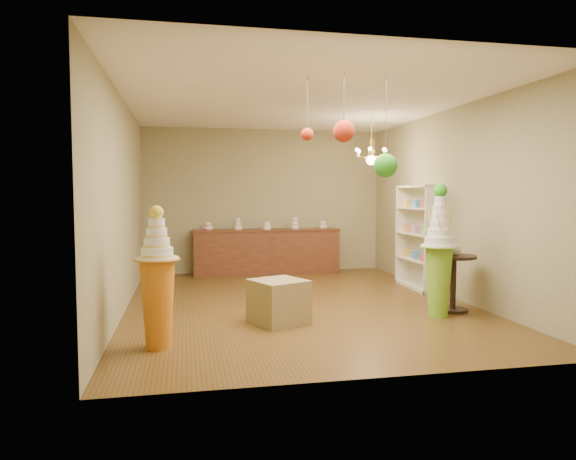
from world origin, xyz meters
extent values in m
plane|color=#563B17|center=(0.00, 0.00, 0.00)|extent=(6.50, 6.50, 0.00)
plane|color=white|center=(0.00, 0.00, 3.00)|extent=(6.50, 6.50, 0.00)
cube|color=gray|center=(0.00, 3.25, 1.50)|extent=(5.00, 0.04, 3.00)
cube|color=gray|center=(0.00, -3.25, 1.50)|extent=(5.00, 0.04, 3.00)
cube|color=gray|center=(-2.50, 0.00, 1.50)|extent=(0.04, 6.50, 3.00)
cube|color=gray|center=(2.50, 0.00, 1.50)|extent=(0.04, 6.50, 3.00)
cone|color=#75B428|center=(1.67, -1.23, 0.47)|extent=(0.44, 0.44, 0.94)
cylinder|color=white|center=(1.67, -1.23, 0.96)|extent=(0.59, 0.59, 0.03)
cylinder|color=white|center=(1.67, -1.23, 1.03)|extent=(0.48, 0.48, 0.11)
cylinder|color=white|center=(1.67, -1.23, 1.13)|extent=(0.40, 0.40, 0.11)
cylinder|color=white|center=(1.67, -1.23, 1.24)|extent=(0.32, 0.32, 0.11)
cylinder|color=white|center=(1.67, -1.23, 1.35)|extent=(0.27, 0.27, 0.11)
cylinder|color=white|center=(1.67, -1.23, 1.45)|extent=(0.22, 0.22, 0.11)
cylinder|color=white|center=(1.67, -1.23, 1.56)|extent=(0.18, 0.18, 0.11)
sphere|color=green|center=(1.67, -1.23, 1.69)|extent=(0.18, 0.18, 0.18)
cone|color=orange|center=(-1.95, -1.94, 0.48)|extent=(0.42, 0.42, 0.95)
cylinder|color=white|center=(-1.95, -1.94, 0.97)|extent=(0.51, 0.51, 0.03)
cylinder|color=white|center=(-1.95, -1.94, 1.03)|extent=(0.38, 0.38, 0.10)
cylinder|color=white|center=(-1.95, -1.94, 1.13)|extent=(0.30, 0.30, 0.10)
cylinder|color=white|center=(-1.95, -1.94, 1.24)|extent=(0.24, 0.24, 0.10)
cylinder|color=white|center=(-1.95, -1.94, 1.34)|extent=(0.19, 0.19, 0.10)
sphere|color=yellow|center=(-1.95, -1.94, 1.45)|extent=(0.15, 0.15, 0.15)
cube|color=olive|center=(-0.50, -1.15, 0.28)|extent=(0.81, 0.81, 0.56)
cube|color=brown|center=(0.00, 2.97, 0.45)|extent=(3.00, 0.50, 0.90)
cube|color=brown|center=(0.00, 2.97, 0.91)|extent=(3.04, 0.54, 0.03)
cylinder|color=white|center=(-1.20, 2.97, 1.00)|extent=(0.18, 0.18, 0.16)
cylinder|color=white|center=(-0.60, 2.97, 1.04)|extent=(0.18, 0.18, 0.24)
cylinder|color=white|center=(0.00, 2.97, 1.00)|extent=(0.18, 0.18, 0.16)
cylinder|color=white|center=(0.60, 2.97, 1.04)|extent=(0.18, 0.18, 0.24)
cylinder|color=white|center=(1.20, 2.97, 1.00)|extent=(0.18, 0.18, 0.16)
cube|color=beige|center=(2.48, 0.80, 0.90)|extent=(0.04, 1.20, 1.80)
cube|color=beige|center=(2.32, 0.80, 0.50)|extent=(0.30, 1.14, 0.03)
cube|color=beige|center=(2.32, 0.80, 0.95)|extent=(0.30, 1.14, 0.03)
cube|color=beige|center=(2.32, 0.80, 1.40)|extent=(0.30, 1.14, 0.03)
cylinder|color=black|center=(2.03, -0.97, 0.02)|extent=(0.53, 0.53, 0.04)
cylinder|color=black|center=(2.03, -0.97, 0.39)|extent=(0.11, 0.11, 0.77)
cylinder|color=black|center=(2.03, -0.97, 0.77)|extent=(0.79, 0.79, 0.04)
imported|color=beige|center=(2.03, -0.97, 0.90)|extent=(0.27, 0.27, 0.21)
cylinder|color=#3E332C|center=(0.11, -1.92, 2.68)|extent=(0.01, 0.01, 0.65)
sphere|color=#B72C12|center=(0.11, -1.92, 2.35)|extent=(0.24, 0.24, 0.24)
cylinder|color=#3E332C|center=(0.61, -1.91, 2.49)|extent=(0.01, 0.01, 1.03)
sphere|color=green|center=(0.61, -1.91, 1.97)|extent=(0.27, 0.27, 0.27)
cylinder|color=#3E332C|center=(-0.26, -1.70, 2.67)|extent=(0.01, 0.01, 0.67)
sphere|color=#B72C12|center=(-0.26, -1.70, 2.33)|extent=(0.15, 0.15, 0.15)
cylinder|color=#EEC154|center=(1.59, 1.15, 2.75)|extent=(0.02, 0.02, 0.50)
cylinder|color=#EEC154|center=(1.59, 1.15, 2.45)|extent=(0.10, 0.10, 0.30)
sphere|color=#EBB581|center=(1.59, 1.15, 2.25)|extent=(0.18, 0.18, 0.18)
camera|label=1|loc=(-1.65, -7.50, 1.65)|focal=32.00mm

